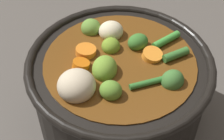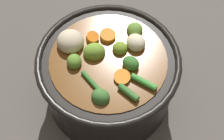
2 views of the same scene
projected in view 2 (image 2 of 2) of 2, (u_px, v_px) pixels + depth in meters
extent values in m
plane|color=#514C47|center=(109.00, 94.00, 0.67)|extent=(1.10, 1.10, 0.00)
cylinder|color=black|center=(109.00, 78.00, 0.62)|extent=(0.24, 0.24, 0.13)
torus|color=black|center=(108.00, 60.00, 0.56)|extent=(0.25, 0.25, 0.01)
cylinder|color=brown|center=(109.00, 77.00, 0.61)|extent=(0.20, 0.20, 0.12)
ellipsoid|color=olive|center=(122.00, 50.00, 0.57)|extent=(0.04, 0.04, 0.02)
ellipsoid|color=#39732B|center=(131.00, 63.00, 0.55)|extent=(0.03, 0.03, 0.02)
ellipsoid|color=olive|center=(135.00, 30.00, 0.59)|extent=(0.04, 0.04, 0.03)
ellipsoid|color=#3E7132|center=(101.00, 97.00, 0.52)|extent=(0.03, 0.04, 0.03)
ellipsoid|color=olive|center=(74.00, 62.00, 0.55)|extent=(0.04, 0.04, 0.02)
ellipsoid|color=olive|center=(94.00, 52.00, 0.57)|extent=(0.05, 0.05, 0.03)
cylinder|color=orange|center=(92.00, 38.00, 0.58)|extent=(0.03, 0.03, 0.02)
cylinder|color=orange|center=(122.00, 78.00, 0.54)|extent=(0.04, 0.04, 0.02)
cylinder|color=orange|center=(108.00, 36.00, 0.59)|extent=(0.03, 0.04, 0.02)
ellipsoid|color=beige|center=(70.00, 41.00, 0.57)|extent=(0.06, 0.06, 0.04)
ellipsoid|color=beige|center=(136.00, 43.00, 0.57)|extent=(0.04, 0.04, 0.03)
cylinder|color=#32742E|center=(91.00, 81.00, 0.54)|extent=(0.01, 0.05, 0.01)
cylinder|color=green|center=(144.00, 82.00, 0.53)|extent=(0.02, 0.05, 0.01)
cylinder|color=#37702F|center=(129.00, 92.00, 0.52)|extent=(0.01, 0.04, 0.01)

